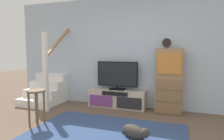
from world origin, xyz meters
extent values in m
cube|color=#A8BCD1|center=(0.00, 2.46, 1.35)|extent=(6.40, 0.12, 2.70)
cube|color=navy|center=(0.00, 0.60, 0.01)|extent=(2.60, 1.80, 0.01)
cube|color=#BCB29E|center=(-0.30, 2.20, 0.22)|extent=(1.39, 0.36, 0.44)
cube|color=#70387F|center=(-0.65, 2.01, 0.18)|extent=(0.58, 0.02, 0.26)
cube|color=#232328|center=(0.05, 2.01, 0.18)|extent=(0.58, 0.02, 0.26)
cube|color=black|center=(-0.30, 2.01, 0.38)|extent=(0.63, 0.02, 0.09)
cube|color=black|center=(-0.30, 2.22, 0.45)|extent=(0.36, 0.22, 0.02)
cylinder|color=black|center=(-0.30, 2.22, 0.49)|extent=(0.05, 0.05, 0.06)
cube|color=black|center=(-0.30, 2.22, 0.82)|extent=(1.01, 0.05, 0.60)
cube|color=black|center=(-0.30, 2.19, 0.82)|extent=(0.96, 0.01, 0.55)
cube|color=#93704C|center=(0.91, 2.21, 0.72)|extent=(0.58, 0.34, 1.43)
cube|color=brown|center=(0.91, 2.03, 0.13)|extent=(0.53, 0.02, 0.22)
sphere|color=olive|center=(0.91, 2.01, 0.13)|extent=(0.03, 0.03, 0.03)
cube|color=brown|center=(0.91, 2.03, 0.39)|extent=(0.53, 0.02, 0.22)
sphere|color=olive|center=(0.91, 2.01, 0.39)|extent=(0.03, 0.03, 0.03)
cube|color=brown|center=(0.91, 2.03, 0.66)|extent=(0.53, 0.02, 0.22)
sphere|color=olive|center=(0.91, 2.01, 0.66)|extent=(0.03, 0.03, 0.03)
cube|color=#BC7533|center=(0.91, 2.03, 1.11)|extent=(0.49, 0.02, 0.45)
cube|color=#4C3823|center=(0.84, 2.19, 1.45)|extent=(0.12, 0.08, 0.02)
cylinder|color=brown|center=(0.84, 2.19, 1.56)|extent=(0.20, 0.04, 0.20)
cylinder|color=black|center=(0.84, 2.16, 1.56)|extent=(0.17, 0.01, 0.17)
cube|color=white|center=(-2.25, 1.53, 0.10)|extent=(0.90, 0.26, 0.19)
cube|color=white|center=(-2.25, 1.79, 0.19)|extent=(0.90, 0.26, 0.38)
cube|color=white|center=(-2.25, 2.05, 0.29)|extent=(0.90, 0.26, 0.57)
cube|color=white|center=(-2.25, 2.31, 0.38)|extent=(0.90, 0.26, 0.76)
cube|color=white|center=(-2.25, 2.57, 0.47)|extent=(0.90, 0.26, 0.95)
cube|color=white|center=(-1.75, 1.40, 0.90)|extent=(0.09, 0.09, 1.80)
cube|color=#9E7547|center=(-1.75, 2.05, 1.70)|extent=(0.06, 1.33, 0.99)
cylinder|color=brown|center=(-1.45, 0.52, 0.31)|extent=(0.04, 0.04, 0.63)
cylinder|color=brown|center=(-1.27, 0.52, 0.31)|extent=(0.04, 0.04, 0.63)
cylinder|color=brown|center=(-1.45, 0.71, 0.31)|extent=(0.04, 0.04, 0.63)
cylinder|color=brown|center=(-1.27, 0.71, 0.31)|extent=(0.04, 0.04, 0.63)
cylinder|color=brown|center=(-1.36, 0.62, 0.65)|extent=(0.34, 0.34, 0.03)
ellipsoid|color=#332D28|center=(0.48, 0.65, 0.11)|extent=(0.48, 0.38, 0.22)
sphere|color=#332D28|center=(0.66, 0.55, 0.15)|extent=(0.15, 0.15, 0.15)
cylinder|color=#332D28|center=(0.29, 0.74, 0.08)|extent=(0.11, 0.08, 0.16)
camera|label=1|loc=(1.14, -2.29, 1.38)|focal=31.57mm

